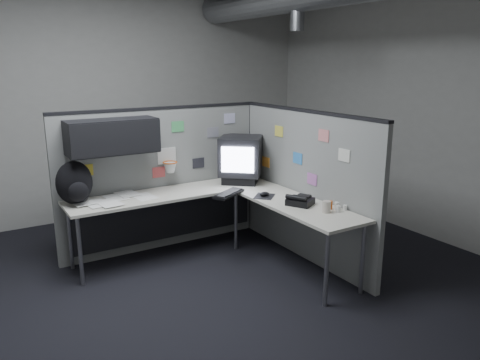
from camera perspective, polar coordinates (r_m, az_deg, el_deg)
room at (r=4.44m, az=4.58°, el=13.98°), size 5.62×5.62×3.22m
partition_back at (r=5.27m, az=-10.83°, el=1.75°), size 2.44×0.42×1.63m
partition_right at (r=5.11m, az=7.83°, el=-0.57°), size 0.07×2.23×1.63m
desk at (r=5.05m, az=-4.21°, el=-3.07°), size 2.31×2.11×0.73m
monitor at (r=5.49m, az=0.11°, el=2.63°), size 0.66×0.66×0.54m
keyboard at (r=4.98m, az=-1.39°, el=-1.66°), size 0.44×0.34×0.04m
mouse at (r=4.94m, az=2.99°, el=-1.83°), size 0.30×0.29×0.05m
phone at (r=4.68m, az=7.32°, el=-2.52°), size 0.30×0.31×0.11m
bottles at (r=4.58m, az=11.67°, el=-3.19°), size 0.15×0.16×0.08m
cup at (r=4.48m, az=10.50°, el=-3.24°), size 0.10×0.10×0.11m
papers at (r=4.98m, az=-15.21°, el=-2.27°), size 0.85×0.58×0.02m
backpack at (r=4.90m, az=-19.51°, el=-0.41°), size 0.42×0.41×0.44m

